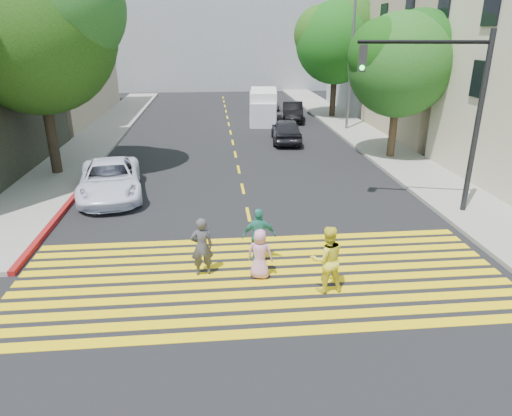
{
  "coord_description": "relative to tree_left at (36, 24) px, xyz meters",
  "views": [
    {
      "loc": [
        -1.22,
        -9.68,
        6.3
      ],
      "look_at": [
        0.0,
        3.0,
        1.4
      ],
      "focal_mm": 32.0,
      "sensor_mm": 36.0,
      "label": 1
    }
  ],
  "objects": [
    {
      "name": "tree_left",
      "position": [
        0.0,
        0.0,
        0.0
      ],
      "size": [
        9.23,
        8.97,
        9.89
      ],
      "rotation": [
        0.0,
        0.0,
        -0.4
      ],
      "color": "black",
      "rests_on": "ground"
    },
    {
      "name": "pedestrian_man",
      "position": [
        6.87,
        -10.24,
        -5.82
      ],
      "size": [
        0.67,
        0.49,
        1.69
      ],
      "primitive_type": "imported",
      "rotation": [
        0.0,
        0.0,
        3.28
      ],
      "color": "#3E3E45",
      "rests_on": "ground"
    },
    {
      "name": "lane_line",
      "position": [
        8.49,
        10.61,
        -6.66
      ],
      "size": [
        0.12,
        34.4,
        0.01
      ],
      "color": "yellow",
      "rests_on": "ground"
    },
    {
      "name": "sidewalk_right",
      "position": [
        16.99,
        3.11,
        -6.59
      ],
      "size": [
        3.0,
        60.0,
        0.15
      ],
      "primitive_type": "cube",
      "color": "gray",
      "rests_on": "ground"
    },
    {
      "name": "traffic_signal",
      "position": [
        15.31,
        -6.24,
        -2.49
      ],
      "size": [
        4.29,
        1.35,
        6.45
      ],
      "rotation": [
        0.0,
        0.0,
        -0.26
      ],
      "color": "black",
      "rests_on": "ground"
    },
    {
      "name": "pedestrian_woman",
      "position": [
        10.07,
        -11.4,
        -5.76
      ],
      "size": [
        0.94,
        0.76,
        1.81
      ],
      "primitive_type": "imported",
      "rotation": [
        0.0,
        0.0,
        3.23
      ],
      "color": "yellow",
      "rests_on": "ground"
    },
    {
      "name": "crosswalk",
      "position": [
        8.49,
        -10.61,
        -6.66
      ],
      "size": [
        13.4,
        5.3,
        0.01
      ],
      "color": "yellow",
      "rests_on": "ground"
    },
    {
      "name": "pedestrian_child",
      "position": [
        8.44,
        -10.56,
        -5.96
      ],
      "size": [
        0.8,
        0.64,
        1.42
      ],
      "primitive_type": "imported",
      "rotation": [
        0.0,
        0.0,
        2.84
      ],
      "color": "#D089B1",
      "rests_on": "ground"
    },
    {
      "name": "curb_red",
      "position": [
        1.59,
        -5.89,
        -6.58
      ],
      "size": [
        0.2,
        8.0,
        0.16
      ],
      "primitive_type": "cube",
      "color": "maroon",
      "rests_on": "ground"
    },
    {
      "name": "dark_car_parked",
      "position": [
        13.4,
        13.01,
        -5.96
      ],
      "size": [
        2.08,
        4.43,
        1.4
      ],
      "primitive_type": "imported",
      "rotation": [
        0.0,
        0.0,
        -0.14
      ],
      "color": "black",
      "rests_on": "ground"
    },
    {
      "name": "white_van",
      "position": [
        11.11,
        12.51,
        -5.54
      ],
      "size": [
        2.43,
        5.2,
        2.37
      ],
      "rotation": [
        0.0,
        0.0,
        -0.12
      ],
      "color": "white",
      "rests_on": "ground"
    },
    {
      "name": "backdrop_block",
      "position": [
        8.49,
        36.11,
        -0.66
      ],
      "size": [
        30.0,
        8.0,
        12.0
      ],
      "primitive_type": "cube",
      "color": "gray",
      "rests_on": "ground"
    },
    {
      "name": "sidewalk_left",
      "position": [
        -0.01,
        10.11,
        -6.59
      ],
      "size": [
        3.0,
        40.0,
        0.15
      ],
      "primitive_type": "cube",
      "color": "gray",
      "rests_on": "ground"
    },
    {
      "name": "silver_car",
      "position": [
        12.26,
        19.23,
        -6.05
      ],
      "size": [
        1.76,
        4.25,
        1.23
      ],
      "primitive_type": "imported",
      "rotation": [
        0.0,
        0.0,
        3.13
      ],
      "color": "#9D9D9D",
      "rests_on": "ground"
    },
    {
      "name": "pedestrian_extra",
      "position": [
        8.51,
        -9.66,
        -5.83
      ],
      "size": [
        0.98,
        0.42,
        1.66
      ],
      "primitive_type": "imported",
      "rotation": [
        0.0,
        0.0,
        3.13
      ],
      "color": "#2B8973",
      "rests_on": "ground"
    },
    {
      "name": "building_left_tan",
      "position": [
        -7.51,
        16.11,
        -1.66
      ],
      "size": [
        12.0,
        16.0,
        10.0
      ],
      "primitive_type": "cube",
      "color": "tan",
      "rests_on": "ground"
    },
    {
      "name": "building_right_grey",
      "position": [
        23.49,
        18.11,
        -1.66
      ],
      "size": [
        10.0,
        10.0,
        10.0
      ],
      "primitive_type": "cube",
      "color": "gray",
      "rests_on": "ground"
    },
    {
      "name": "street_lamp",
      "position": [
        16.28,
        9.05,
        -0.89
      ],
      "size": [
        2.28,
        0.45,
        10.06
      ],
      "rotation": [
        0.0,
        0.0,
        -0.11
      ],
      "color": "slate",
      "rests_on": "ground"
    },
    {
      "name": "white_sedan",
      "position": [
        3.04,
        -3.3,
        -5.94
      ],
      "size": [
        3.22,
        5.52,
        1.44
      ],
      "primitive_type": "imported",
      "rotation": [
        0.0,
        0.0,
        0.17
      ],
      "color": "white",
      "rests_on": "ground"
    },
    {
      "name": "tree_right_near",
      "position": [
        16.79,
        1.47,
        -1.6
      ],
      "size": [
        5.67,
        5.17,
        7.48
      ],
      "rotation": [
        0.0,
        0.0,
        -0.01
      ],
      "color": "#322116",
      "rests_on": "ground"
    },
    {
      "name": "building_right_tan",
      "position": [
        23.49,
        7.11,
        -1.66
      ],
      "size": [
        10.0,
        10.0,
        10.0
      ],
      "primitive_type": "cube",
      "color": "tan",
      "rests_on": "ground"
    },
    {
      "name": "tree_right_far",
      "position": [
        16.86,
        14.1,
        -0.73
      ],
      "size": [
        8.13,
        7.87,
        8.79
      ],
      "rotation": [
        0.0,
        0.0,
        -0.38
      ],
      "color": "black",
      "rests_on": "ground"
    },
    {
      "name": "ground",
      "position": [
        8.49,
        -11.89,
        -6.66
      ],
      "size": [
        120.0,
        120.0,
        0.0
      ],
      "primitive_type": "plane",
      "color": "black"
    },
    {
      "name": "dark_car_near",
      "position": [
        11.78,
        5.83,
        -5.93
      ],
      "size": [
        2.11,
        4.45,
        1.47
      ],
      "primitive_type": "imported",
      "rotation": [
        0.0,
        0.0,
        3.05
      ],
      "color": "black",
      "rests_on": "ground"
    }
  ]
}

